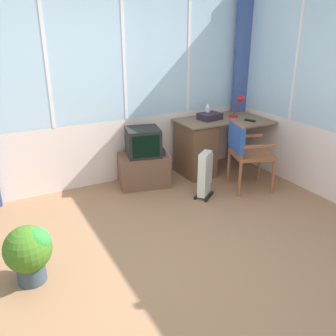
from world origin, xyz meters
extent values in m
cube|color=#956A49|center=(0.00, 0.00, -0.03)|extent=(5.74, 5.13, 0.06)
cube|color=silver|center=(0.00, 2.09, 0.42)|extent=(4.74, 0.06, 0.85)
cube|color=silver|center=(0.00, 2.09, 1.65)|extent=(4.64, 0.06, 1.60)
cube|color=white|center=(-0.47, 2.09, 1.65)|extent=(0.04, 0.07, 1.60)
cube|color=white|center=(0.47, 2.09, 1.65)|extent=(0.04, 0.07, 1.60)
cube|color=white|center=(1.42, 2.09, 1.65)|extent=(0.04, 0.07, 1.60)
cube|color=white|center=(2.40, 1.03, 1.65)|extent=(0.07, 0.04, 1.60)
cube|color=#3F5594|center=(2.27, 1.96, 1.26)|extent=(0.23, 0.09, 2.53)
cube|color=brown|center=(1.74, 1.75, 0.76)|extent=(1.21, 0.60, 0.02)
cube|color=brown|center=(2.05, 1.33, 0.76)|extent=(0.60, 0.25, 0.02)
cube|color=brown|center=(1.36, 1.75, 0.37)|extent=(0.40, 0.56, 0.74)
cylinder|color=#4C4C51|center=(1.80, 1.24, 0.37)|extent=(0.04, 0.04, 0.75)
cylinder|color=#4C4C51|center=(1.18, 2.00, 0.37)|extent=(0.04, 0.04, 0.75)
cylinder|color=red|center=(1.99, 1.73, 0.78)|extent=(0.13, 0.13, 0.02)
cylinder|color=red|center=(1.99, 1.73, 0.87)|extent=(0.02, 0.02, 0.15)
cylinder|color=red|center=(2.04, 1.70, 1.01)|extent=(0.03, 0.06, 0.15)
cone|color=red|center=(2.09, 1.66, 1.04)|extent=(0.15, 0.14, 0.12)
cube|color=black|center=(2.03, 1.41, 0.79)|extent=(0.10, 0.16, 0.02)
cylinder|color=silver|center=(1.61, 1.84, 0.85)|extent=(0.06, 0.06, 0.16)
cone|color=white|center=(1.61, 1.84, 0.96)|extent=(0.06, 0.06, 0.06)
cube|color=#2C2230|center=(1.60, 1.76, 0.82)|extent=(0.33, 0.27, 0.09)
cylinder|color=#975434|center=(1.88, 0.72, 0.22)|extent=(0.04, 0.04, 0.45)
cylinder|color=#975434|center=(2.02, 1.13, 0.22)|extent=(0.04, 0.04, 0.45)
cylinder|color=#975434|center=(1.46, 0.86, 0.22)|extent=(0.04, 0.04, 0.45)
cylinder|color=#975434|center=(1.61, 1.27, 0.22)|extent=(0.04, 0.04, 0.45)
cube|color=#975434|center=(1.74, 1.00, 0.47)|extent=(0.61, 0.61, 0.04)
cube|color=#975434|center=(1.53, 1.07, 0.69)|extent=(0.17, 0.42, 0.40)
cube|color=#2D4E9E|center=(1.53, 1.07, 0.71)|extent=(0.20, 0.45, 0.33)
cube|color=#975434|center=(1.67, 0.79, 0.65)|extent=(0.42, 0.18, 0.03)
cube|color=#975434|center=(1.81, 1.20, 0.65)|extent=(0.42, 0.18, 0.03)
cube|color=brown|center=(0.56, 1.75, 0.21)|extent=(0.73, 0.58, 0.42)
cube|color=black|center=(0.56, 1.75, 0.60)|extent=(0.50, 0.49, 0.36)
cube|color=black|center=(0.51, 1.55, 0.60)|extent=(0.34, 0.09, 0.28)
cube|color=#262628|center=(0.70, 1.71, 0.46)|extent=(0.30, 0.27, 0.07)
cube|color=silver|center=(0.98, 0.99, 0.31)|extent=(0.08, 0.09, 0.56)
cube|color=silver|center=(1.02, 1.02, 0.31)|extent=(0.08, 0.09, 0.56)
cube|color=silver|center=(1.05, 1.04, 0.31)|extent=(0.08, 0.09, 0.56)
cube|color=silver|center=(1.08, 1.07, 0.31)|extent=(0.08, 0.09, 0.56)
cube|color=silver|center=(1.12, 1.09, 0.31)|extent=(0.08, 0.09, 0.56)
cube|color=silver|center=(1.15, 1.12, 0.31)|extent=(0.08, 0.09, 0.56)
cube|color=black|center=(1.11, 1.00, 0.01)|extent=(0.23, 0.19, 0.03)
cube|color=black|center=(1.03, 1.11, 0.01)|extent=(0.23, 0.19, 0.03)
cube|color=silver|center=(1.18, 1.14, 0.34)|extent=(0.09, 0.10, 0.39)
cylinder|color=#374751|center=(-1.10, 0.40, 0.08)|extent=(0.24, 0.24, 0.17)
sphere|color=#3E6F1D|center=(-1.10, 0.40, 0.32)|extent=(0.39, 0.39, 0.39)
sphere|color=green|center=(-1.02, 0.36, 0.39)|extent=(0.22, 0.22, 0.22)
camera|label=1|loc=(-1.28, -2.35, 2.03)|focal=38.77mm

